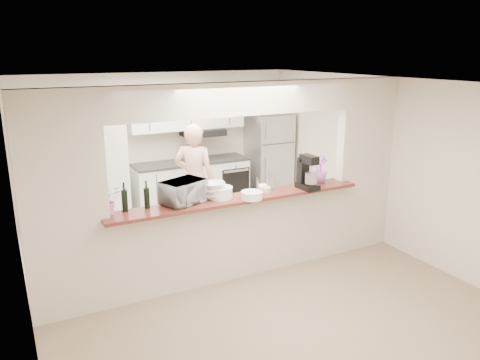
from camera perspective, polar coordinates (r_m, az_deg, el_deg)
floor at (r=6.29m, az=-0.28°, el=-11.48°), size 6.00×6.00×0.00m
tile_overlay at (r=7.58m, az=-5.70°, el=-6.69°), size 5.00×2.90×0.01m
partition at (r=5.77m, az=-0.30°, el=1.75°), size 5.00×0.15×2.50m
bar_counter at (r=6.05m, az=-0.27°, el=-6.63°), size 3.40×0.38×1.09m
kitchen_cabinets at (r=8.29m, az=-10.13°, el=2.11°), size 3.15×0.62×2.25m
refrigerator at (r=9.15m, az=3.51°, el=2.78°), size 0.75×0.70×1.70m
flower_left at (r=5.37m, az=-15.92°, el=-2.39°), size 0.30×0.26×0.34m
wine_bottle_a at (r=5.50m, az=-11.30°, el=-2.11°), size 0.07×0.07×0.33m
wine_bottle_b at (r=5.44m, az=-13.88°, el=-2.40°), size 0.07×0.07×0.34m
toaster_oven at (r=5.61m, az=-6.90°, el=-1.44°), size 0.60×0.51×0.28m
serving_bowls at (r=5.77m, az=-3.18°, el=-1.29°), size 0.34×0.34×0.20m
plate_stack_a at (r=5.79m, az=-2.40°, el=-1.53°), size 0.31×0.31×0.14m
plate_stack_b at (r=5.75m, az=1.46°, el=-1.87°), size 0.27×0.27×0.10m
red_bowl at (r=5.91m, az=1.14°, el=-1.55°), size 0.13×0.13×0.06m
tan_bowl at (r=6.05m, az=3.12°, el=-1.17°), size 0.14×0.14×0.07m
utensil_caddy at (r=6.10m, az=3.24°, el=-0.38°), size 0.28×0.23×0.23m
stand_mixer at (r=6.20m, az=8.21°, el=0.77°), size 0.21×0.32×0.46m
flower_right at (r=6.54m, az=9.67°, el=1.37°), size 0.22×0.22×0.39m
person at (r=7.43m, az=-5.56°, el=0.03°), size 0.77×0.73×1.77m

